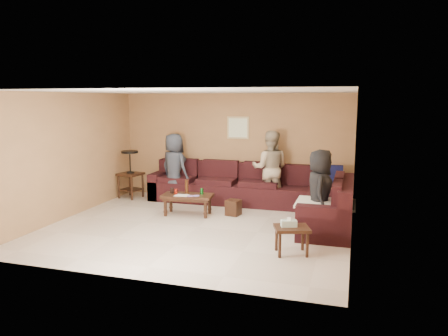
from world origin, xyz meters
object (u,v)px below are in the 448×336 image
object	(u,v)px
sectional_sofa	(258,196)
person_right	(320,192)
end_table_left	(130,173)
side_table_right	(291,230)
person_left	(174,168)
person_middle	(270,168)
waste_bin	(233,208)
coffee_table	(187,197)

from	to	relation	value
sectional_sofa	person_right	world-z (taller)	person_right
end_table_left	side_table_right	xyz separation A→B (m)	(4.27, -2.77, -0.22)
person_left	sectional_sofa	bearing A→B (deg)	-163.81
person_left	person_middle	distance (m)	2.22
sectional_sofa	waste_bin	size ratio (longest dim) A/B	14.51
end_table_left	side_table_right	bearing A→B (deg)	-32.95
coffee_table	side_table_right	distance (m)	2.91
coffee_table	end_table_left	xyz separation A→B (m)	(-1.90, 1.09, 0.23)
person_middle	sectional_sofa	bearing A→B (deg)	69.49
sectional_sofa	person_left	world-z (taller)	person_left
end_table_left	person_right	bearing A→B (deg)	-18.95
person_left	person_middle	world-z (taller)	person_middle
person_right	side_table_right	bearing A→B (deg)	160.76
waste_bin	coffee_table	bearing A→B (deg)	-165.00
coffee_table	person_middle	world-z (taller)	person_middle
end_table_left	person_left	size ratio (longest dim) A/B	0.72
person_left	side_table_right	bearing A→B (deg)	163.17
sectional_sofa	person_middle	bearing A→B (deg)	74.92
side_table_right	end_table_left	bearing A→B (deg)	147.05
end_table_left	waste_bin	bearing A→B (deg)	-16.69
sectional_sofa	side_table_right	size ratio (longest dim) A/B	7.37
coffee_table	end_table_left	world-z (taller)	end_table_left
end_table_left	waste_bin	distance (m)	2.97
side_table_right	waste_bin	xyz separation A→B (m)	(-1.46, 1.93, -0.22)
waste_bin	person_middle	distance (m)	1.37
sectional_sofa	person_right	size ratio (longest dim) A/B	3.09
coffee_table	waste_bin	bearing A→B (deg)	15.00
coffee_table	side_table_right	bearing A→B (deg)	-35.30
sectional_sofa	waste_bin	world-z (taller)	sectional_sofa
sectional_sofa	waste_bin	bearing A→B (deg)	-128.29
end_table_left	side_table_right	distance (m)	5.10
coffee_table	person_middle	xyz separation A→B (m)	(1.47, 1.29, 0.47)
waste_bin	person_left	distance (m)	1.95
sectional_sofa	side_table_right	xyz separation A→B (m)	(1.05, -2.44, 0.05)
person_middle	person_right	world-z (taller)	person_middle
person_middle	side_table_right	bearing A→B (deg)	101.56
coffee_table	waste_bin	xyz separation A→B (m)	(0.92, 0.25, -0.21)
person_left	person_right	bearing A→B (deg)	-179.77
person_right	waste_bin	bearing A→B (deg)	63.32
waste_bin	side_table_right	bearing A→B (deg)	-52.85
sectional_sofa	person_middle	size ratio (longest dim) A/B	2.77
person_right	person_left	bearing A→B (deg)	61.41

